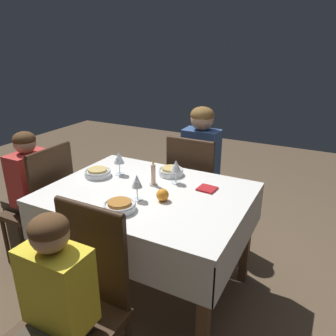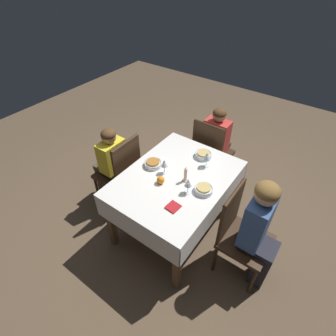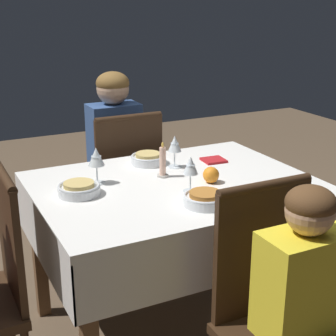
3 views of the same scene
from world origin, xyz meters
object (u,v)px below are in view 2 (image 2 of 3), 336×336
dining_table (176,185)px  bowl_south (153,163)px  orange_fruit (161,180)px  napkin_red_folded (173,207)px  person_adult_denim (260,230)px  person_child_yellow (110,162)px  wine_glass_north (188,183)px  candle_centerpiece (185,176)px  wine_glass_south (164,164)px  chair_south (121,171)px  chair_north (239,231)px  wine_glass_west (207,157)px  bowl_west (203,154)px  chair_west (211,151)px  person_child_red (218,141)px  bowl_north (204,189)px

dining_table → bowl_south: bearing=-91.6°
orange_fruit → napkin_red_folded: 0.32m
dining_table → person_adult_denim: person_adult_denim is taller
person_adult_denim → person_child_yellow: size_ratio=1.14×
wine_glass_north → candle_centerpiece: (-0.12, -0.10, -0.05)m
wine_glass_south → chair_south: bearing=-86.1°
chair_north → wine_glass_north: 0.65m
wine_glass_west → orange_fruit: 0.53m
bowl_west → orange_fruit: size_ratio=2.44×
chair_north → chair_west: bearing=41.4°
chair_north → napkin_red_folded: bearing=120.0°
bowl_west → person_child_red: bearing=-168.8°
wine_glass_north → wine_glass_west: size_ratio=0.96×
bowl_north → orange_fruit: orange_fruit is taller
bowl_north → person_child_yellow: bearing=-88.0°
chair_south → wine_glass_south: chair_south is taller
bowl_north → bowl_west: 0.52m
wine_glass_west → person_child_red: bearing=-163.1°
person_child_yellow → wine_glass_north: 1.15m
chair_south → person_adult_denim: size_ratio=0.83×
chair_south → bowl_south: 0.52m
candle_centerpiece → chair_north: bearing=86.6°
dining_table → person_child_yellow: (0.05, -0.90, -0.11)m
person_child_red → person_child_yellow: bearing=53.1°
bowl_west → napkin_red_folded: size_ratio=1.51×
bowl_north → wine_glass_north: wine_glass_north is taller
chair_north → chair_south: (0.03, -1.45, 0.00)m
chair_north → chair_west: 1.20m
candle_centerpiece → bowl_north: bearing=84.4°
bowl_south → candle_centerpiece: (-0.00, 0.39, 0.04)m
person_adult_denim → bowl_north: 0.59m
person_adult_denim → bowl_west: person_adult_denim is taller
orange_fruit → napkin_red_folded: size_ratio=0.62×
wine_glass_west → candle_centerpiece: same height
dining_table → napkin_red_folded: size_ratio=10.43×
chair_north → candle_centerpiece: chair_north is taller
chair_west → person_adult_denim: person_adult_denim is taller
napkin_red_folded → bowl_north: bearing=160.2°
wine_glass_south → bowl_west: bearing=157.8°
person_child_yellow → bowl_north: size_ratio=5.83×
person_adult_denim → napkin_red_folded: (0.30, -0.69, 0.11)m
chair_north → wine_glass_south: size_ratio=5.99×
candle_centerpiece → wine_glass_west: bearing=170.5°
wine_glass_north → napkin_red_folded: (0.23, -0.00, -0.11)m
bowl_west → bowl_south: bearing=-38.5°
chair_south → wine_glass_north: chair_south is taller
person_child_yellow → orange_fruit: 0.87m
person_adult_denim → bowl_west: (-0.46, -0.84, 0.14)m
wine_glass_west → orange_fruit: wine_glass_west is taller
bowl_west → wine_glass_west: (0.12, 0.10, 0.09)m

